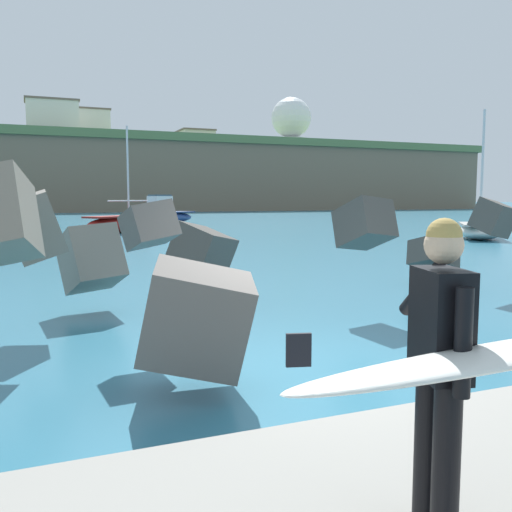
% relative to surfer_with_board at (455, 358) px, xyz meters
% --- Properties ---
extents(ground_plane, '(400.00, 400.00, 0.00)m').
position_rel_surfer_with_board_xyz_m(ground_plane, '(1.07, 3.58, -1.28)').
color(ground_plane, '#2D6B84').
extents(breakwater_jetty, '(30.90, 6.91, 2.58)m').
position_rel_surfer_with_board_xyz_m(breakwater_jetty, '(2.22, 5.84, -0.12)').
color(breakwater_jetty, '#605B56').
rests_on(breakwater_jetty, ground).
extents(surfer_with_board, '(2.11, 1.41, 1.78)m').
position_rel_surfer_with_board_xyz_m(surfer_with_board, '(0.00, 0.00, 0.00)').
color(surfer_with_board, black).
rests_on(surfer_with_board, walkway_path).
extents(boat_near_left, '(4.20, 4.58, 6.55)m').
position_rel_surfer_with_board_xyz_m(boat_near_left, '(19.27, 19.61, -0.81)').
color(boat_near_left, beige).
rests_on(boat_near_left, ground).
extents(boat_near_centre, '(5.55, 4.66, 6.43)m').
position_rel_surfer_with_board_xyz_m(boat_near_centre, '(3.29, 32.01, -0.71)').
color(boat_near_centre, maroon).
rests_on(boat_near_centre, ground).
extents(boat_near_right, '(6.08, 4.69, 2.35)m').
position_rel_surfer_with_board_xyz_m(boat_near_right, '(7.95, 41.79, -0.55)').
color(boat_near_right, navy).
rests_on(boat_near_right, ground).
extents(mooring_buoy_middle, '(0.44, 0.44, 0.44)m').
position_rel_surfer_with_board_xyz_m(mooring_buoy_middle, '(4.68, 29.72, -1.06)').
color(mooring_buoy_middle, silver).
rests_on(mooring_buoy_middle, ground).
extents(headland_bluff, '(105.77, 43.91, 11.59)m').
position_rel_surfer_with_board_xyz_m(headland_bluff, '(23.33, 99.84, 4.54)').
color(headland_bluff, '#756651').
rests_on(headland_bluff, ground).
extents(radar_dome, '(8.43, 8.43, 11.50)m').
position_rel_surfer_with_board_xyz_m(radar_dome, '(50.15, 105.69, 16.61)').
color(radar_dome, silver).
rests_on(radar_dome, headland_bluff).
extents(station_building_west, '(7.08, 4.40, 5.57)m').
position_rel_surfer_with_board_xyz_m(station_building_west, '(8.08, 98.10, 13.12)').
color(station_building_west, silver).
rests_on(station_building_west, headland_bluff).
extents(station_building_central, '(4.38, 4.68, 6.07)m').
position_rel_surfer_with_board_xyz_m(station_building_central, '(4.30, 101.34, 13.36)').
color(station_building_central, '#B2ADA3').
rests_on(station_building_central, headland_bluff).
extents(station_building_east, '(7.95, 5.30, 5.52)m').
position_rel_surfer_with_board_xyz_m(station_building_east, '(1.92, 90.84, 13.09)').
color(station_building_east, silver).
rests_on(station_building_east, headland_bluff).
extents(station_building_annex, '(6.79, 7.84, 4.14)m').
position_rel_surfer_with_board_xyz_m(station_building_annex, '(30.07, 109.16, 12.40)').
color(station_building_annex, beige).
rests_on(station_building_annex, headland_bluff).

